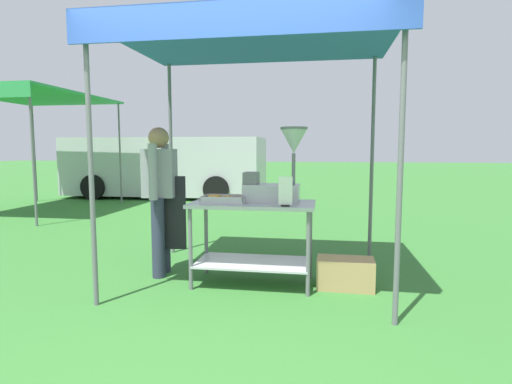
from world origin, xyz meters
name	(u,v)px	position (x,y,z in m)	size (l,w,h in m)	color
ground_plane	(286,211)	(0.00, 6.00, 0.00)	(70.00, 70.00, 0.00)	#33702D
stall_canopy	(254,45)	(0.10, 1.13, 2.40)	(2.75, 2.09, 2.51)	slate
donut_cart	(253,225)	(0.10, 1.03, 0.61)	(1.24, 0.65, 0.84)	#B7B7BC
donut_tray	(222,200)	(-0.20, 0.97, 0.87)	(0.43, 0.29, 0.07)	#B7B7BC
donut_fryer	(278,174)	(0.35, 1.10, 1.13)	(0.63, 0.28, 0.75)	#B7B7BC
menu_sign	(285,194)	(0.45, 0.79, 0.97)	(0.13, 0.05, 0.28)	black
vendor	(161,193)	(-0.94, 1.18, 0.90)	(0.46, 0.54, 1.61)	#2D3347
supply_crate	(345,273)	(1.03, 1.05, 0.15)	(0.56, 0.32, 0.30)	tan
van_silver	(167,166)	(-3.67, 8.26, 0.88)	(5.58, 2.14, 1.69)	#BCBCC1
neighbour_tent	(29,98)	(-5.48, 5.07, 2.47)	(2.60, 3.36, 2.55)	slate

